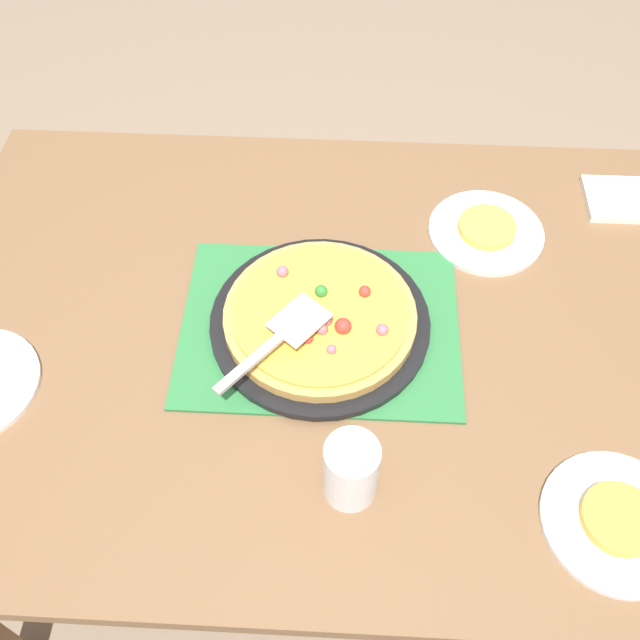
{
  "coord_description": "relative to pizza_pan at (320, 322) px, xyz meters",
  "views": [
    {
      "loc": [
        -0.04,
        0.74,
        1.76
      ],
      "look_at": [
        0.0,
        0.0,
        0.77
      ],
      "focal_mm": 40.39,
      "sensor_mm": 36.0,
      "label": 1
    }
  ],
  "objects": [
    {
      "name": "pizza_server",
      "position": [
        0.06,
        0.08,
        0.06
      ],
      "size": [
        0.18,
        0.2,
        0.01
      ],
      "color": "silver",
      "rests_on": "pizza"
    },
    {
      "name": "plate_far_right",
      "position": [
        -0.45,
        0.33,
        -0.01
      ],
      "size": [
        0.22,
        0.22,
        0.01
      ],
      "primitive_type": "cylinder",
      "color": "white",
      "rests_on": "dining_table"
    },
    {
      "name": "pizza_pan",
      "position": [
        0.0,
        0.0,
        0.0
      ],
      "size": [
        0.38,
        0.38,
        0.01
      ],
      "primitive_type": "cylinder",
      "color": "black",
      "rests_on": "placemat"
    },
    {
      "name": "served_slice_right",
      "position": [
        -0.45,
        0.33,
        0.01
      ],
      "size": [
        0.11,
        0.11,
        0.02
      ],
      "primitive_type": "cylinder",
      "color": "gold",
      "rests_on": "plate_far_right"
    },
    {
      "name": "ground_plane",
      "position": [
        0.0,
        0.0,
        -0.76
      ],
      "size": [
        8.0,
        8.0,
        0.0
      ],
      "primitive_type": "plane",
      "color": "#84705B"
    },
    {
      "name": "served_slice_left",
      "position": [
        -0.31,
        -0.24,
        0.01
      ],
      "size": [
        0.11,
        0.11,
        0.02
      ],
      "primitive_type": "cylinder",
      "color": "#EAB747",
      "rests_on": "plate_near_left"
    },
    {
      "name": "plate_near_left",
      "position": [
        -0.31,
        -0.24,
        -0.01
      ],
      "size": [
        0.22,
        0.22,
        0.01
      ],
      "primitive_type": "cylinder",
      "color": "white",
      "rests_on": "dining_table"
    },
    {
      "name": "cup_near",
      "position": [
        -0.06,
        0.29,
        0.05
      ],
      "size": [
        0.08,
        0.08,
        0.12
      ],
      "primitive_type": "cylinder",
      "color": "white",
      "rests_on": "dining_table"
    },
    {
      "name": "placemat",
      "position": [
        0.0,
        0.0,
        -0.01
      ],
      "size": [
        0.48,
        0.36,
        0.01
      ],
      "primitive_type": "cube",
      "color": "#2D753D",
      "rests_on": "dining_table"
    },
    {
      "name": "dining_table",
      "position": [
        0.0,
        0.0,
        -0.12
      ],
      "size": [
        1.4,
        1.0,
        0.75
      ],
      "color": "brown",
      "rests_on": "ground_plane"
    },
    {
      "name": "napkin_stack",
      "position": [
        -0.57,
        -0.34,
        -0.01
      ],
      "size": [
        0.12,
        0.12,
        0.02
      ],
      "primitive_type": "cube",
      "color": "white",
      "rests_on": "dining_table"
    },
    {
      "name": "pizza",
      "position": [
        -0.0,
        0.0,
        0.02
      ],
      "size": [
        0.33,
        0.33,
        0.05
      ],
      "color": "tan",
      "rests_on": "pizza_pan"
    }
  ]
}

